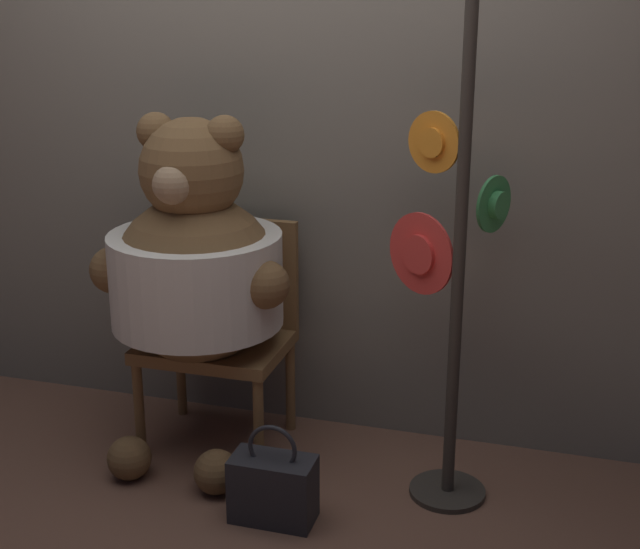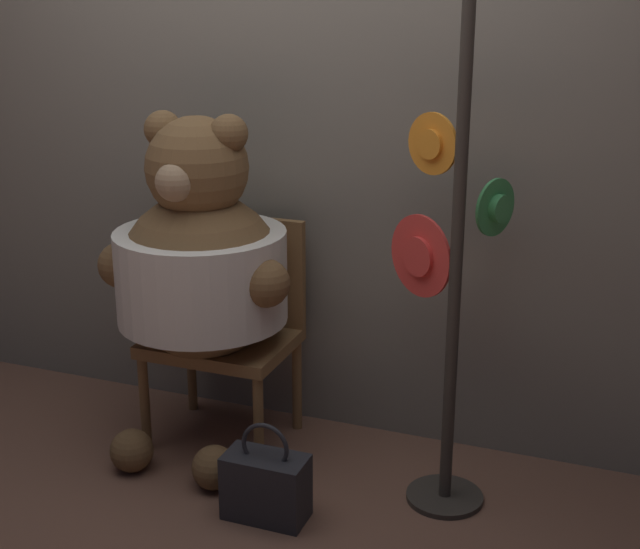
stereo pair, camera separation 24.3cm
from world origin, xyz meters
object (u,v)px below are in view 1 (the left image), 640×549
(teddy_bear, at_px, (195,268))
(chair, at_px, (222,323))
(hat_display_rack, at_px, (450,283))
(handbag_on_ground, at_px, (273,487))

(teddy_bear, bearing_deg, chair, 76.57)
(hat_display_rack, relative_size, handbag_on_ground, 4.88)
(chair, distance_m, teddy_bear, 0.31)
(chair, relative_size, handbag_on_ground, 2.46)
(chair, xyz_separation_m, teddy_bear, (-0.04, -0.15, 0.27))
(hat_display_rack, height_order, handbag_on_ground, hat_display_rack)
(hat_display_rack, distance_m, handbag_on_ground, 0.94)
(hat_display_rack, xyz_separation_m, handbag_on_ground, (-0.53, -0.38, -0.68))
(chair, bearing_deg, handbag_on_ground, -53.35)
(teddy_bear, height_order, hat_display_rack, hat_display_rack)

